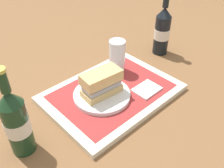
{
  "coord_description": "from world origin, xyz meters",
  "views": [
    {
      "loc": [
        -0.46,
        -0.49,
        0.57
      ],
      "look_at": [
        0.0,
        0.0,
        0.05
      ],
      "focal_mm": 40.26,
      "sensor_mm": 36.0,
      "label": 1
    }
  ],
  "objects_px": {
    "plate": "(102,95)",
    "sandwich": "(103,83)",
    "beer_bottle": "(162,30)",
    "beer_glass": "(117,55)",
    "second_bottle": "(16,122)"
  },
  "relations": [
    {
      "from": "plate",
      "to": "beer_bottle",
      "type": "xyz_separation_m",
      "value": [
        0.4,
        0.07,
        0.08
      ]
    },
    {
      "from": "plate",
      "to": "second_bottle",
      "type": "relative_size",
      "value": 0.71
    },
    {
      "from": "sandwich",
      "to": "beer_glass",
      "type": "xyz_separation_m",
      "value": [
        0.14,
        0.08,
        0.01
      ]
    },
    {
      "from": "beer_glass",
      "to": "beer_bottle",
      "type": "relative_size",
      "value": 0.47
    },
    {
      "from": "plate",
      "to": "sandwich",
      "type": "distance_m",
      "value": 0.05
    },
    {
      "from": "second_bottle",
      "to": "plate",
      "type": "bearing_deg",
      "value": -0.44
    },
    {
      "from": "plate",
      "to": "sandwich",
      "type": "xyz_separation_m",
      "value": [
        0.0,
        -0.0,
        0.05
      ]
    },
    {
      "from": "plate",
      "to": "beer_bottle",
      "type": "bearing_deg",
      "value": 10.48
    },
    {
      "from": "beer_bottle",
      "to": "plate",
      "type": "bearing_deg",
      "value": -169.52
    },
    {
      "from": "sandwich",
      "to": "plate",
      "type": "bearing_deg",
      "value": 180.0
    },
    {
      "from": "sandwich",
      "to": "beer_bottle",
      "type": "distance_m",
      "value": 0.41
    },
    {
      "from": "beer_glass",
      "to": "second_bottle",
      "type": "distance_m",
      "value": 0.44
    },
    {
      "from": "beer_bottle",
      "to": "second_bottle",
      "type": "bearing_deg",
      "value": -174.0
    },
    {
      "from": "sandwich",
      "to": "second_bottle",
      "type": "bearing_deg",
      "value": -174.39
    },
    {
      "from": "beer_bottle",
      "to": "second_bottle",
      "type": "height_order",
      "value": "same"
    }
  ]
}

